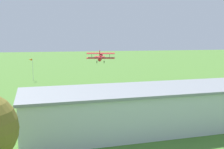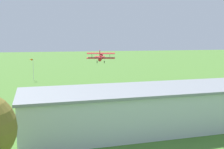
{
  "view_description": "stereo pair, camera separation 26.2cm",
  "coord_description": "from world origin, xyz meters",
  "px_view_note": "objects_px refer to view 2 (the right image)",
  "views": [
    {
      "loc": [
        17.58,
        73.89,
        13.3
      ],
      "look_at": [
        2.23,
        14.57,
        5.14
      ],
      "focal_mm": 44.04,
      "sensor_mm": 36.0,
      "label": 1
    },
    {
      "loc": [
        17.33,
        73.96,
        13.3
      ],
      "look_at": [
        2.23,
        14.57,
        5.14
      ],
      "focal_mm": 44.04,
      "sensor_mm": 36.0,
      "label": 2
    }
  ],
  "objects_px": {
    "biplane": "(101,57)",
    "windsock": "(31,61)",
    "car_silver": "(6,114)",
    "person_walking_on_apron": "(25,105)",
    "person_watching_takeoff": "(54,103)",
    "hangar": "(152,108)"
  },
  "relations": [
    {
      "from": "car_silver",
      "to": "windsock",
      "type": "distance_m",
      "value": 42.91
    },
    {
      "from": "car_silver",
      "to": "person_walking_on_apron",
      "type": "xyz_separation_m",
      "value": [
        -2.67,
        -5.56,
        -0.0
      ]
    },
    {
      "from": "hangar",
      "to": "windsock",
      "type": "height_order",
      "value": "windsock"
    },
    {
      "from": "biplane",
      "to": "windsock",
      "type": "bearing_deg",
      "value": -45.79
    },
    {
      "from": "biplane",
      "to": "windsock",
      "type": "distance_m",
      "value": 26.48
    },
    {
      "from": "biplane",
      "to": "person_walking_on_apron",
      "type": "distance_m",
      "value": 26.82
    },
    {
      "from": "biplane",
      "to": "windsock",
      "type": "relative_size",
      "value": 1.12
    },
    {
      "from": "person_watching_takeoff",
      "to": "hangar",
      "type": "bearing_deg",
      "value": 130.94
    },
    {
      "from": "car_silver",
      "to": "person_walking_on_apron",
      "type": "height_order",
      "value": "person_walking_on_apron"
    },
    {
      "from": "biplane",
      "to": "person_watching_takeoff",
      "type": "bearing_deg",
      "value": 53.95
    },
    {
      "from": "biplane",
      "to": "person_watching_takeoff",
      "type": "distance_m",
      "value": 23.51
    },
    {
      "from": "car_silver",
      "to": "person_walking_on_apron",
      "type": "distance_m",
      "value": 6.17
    },
    {
      "from": "windsock",
      "to": "car_silver",
      "type": "bearing_deg",
      "value": 86.49
    },
    {
      "from": "hangar",
      "to": "person_watching_takeoff",
      "type": "distance_m",
      "value": 21.04
    },
    {
      "from": "car_silver",
      "to": "windsock",
      "type": "height_order",
      "value": "windsock"
    },
    {
      "from": "hangar",
      "to": "person_watching_takeoff",
      "type": "height_order",
      "value": "hangar"
    },
    {
      "from": "hangar",
      "to": "person_walking_on_apron",
      "type": "bearing_deg",
      "value": -39.77
    },
    {
      "from": "car_silver",
      "to": "windsock",
      "type": "relative_size",
      "value": 0.59
    },
    {
      "from": "person_watching_takeoff",
      "to": "windsock",
      "type": "xyz_separation_m",
      "value": [
        5.29,
        -36.91,
        5.19
      ]
    },
    {
      "from": "biplane",
      "to": "windsock",
      "type": "height_order",
      "value": "biplane"
    },
    {
      "from": "hangar",
      "to": "person_walking_on_apron",
      "type": "relative_size",
      "value": 23.55
    },
    {
      "from": "hangar",
      "to": "person_walking_on_apron",
      "type": "height_order",
      "value": "hangar"
    }
  ]
}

